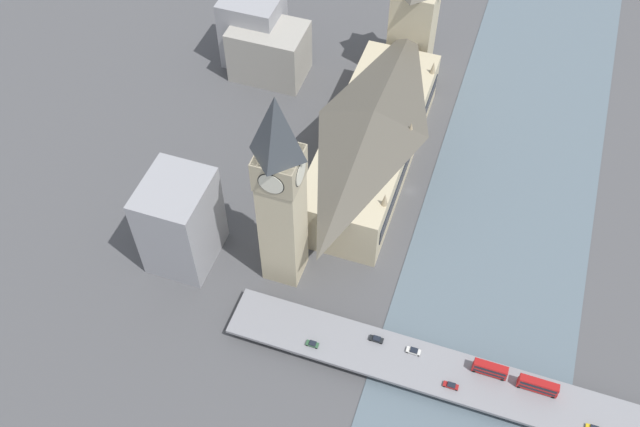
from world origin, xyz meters
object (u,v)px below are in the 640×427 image
at_px(car_southbound_mid, 312,344).
at_px(victoria_tower, 413,23).
at_px(parliament_hall, 372,138).
at_px(car_northbound_mid, 376,339).
at_px(clock_tower, 281,190).
at_px(car_northbound_tail, 451,385).
at_px(car_southbound_lead, 414,351).
at_px(double_decker_bus_rear, 490,369).
at_px(road_bridge, 470,381).
at_px(double_decker_bus_lead, 538,385).

bearing_deg(car_southbound_mid, victoria_tower, -87.84).
bearing_deg(parliament_hall, car_northbound_mid, 107.54).
bearing_deg(car_southbound_mid, car_northbound_mid, -156.33).
xyz_separation_m(clock_tower, car_northbound_tail, (-61.23, 25.89, -35.76)).
relative_size(car_northbound_mid, car_southbound_lead, 1.00).
height_order(double_decker_bus_rear, car_southbound_mid, double_decker_bus_rear).
relative_size(car_northbound_mid, car_southbound_mid, 1.12).
relative_size(road_bridge, car_northbound_mid, 34.07).
bearing_deg(car_northbound_tail, car_southbound_mid, 0.37).
bearing_deg(road_bridge, victoria_tower, -68.38).
height_order(car_northbound_tail, car_southbound_lead, car_southbound_lead).
bearing_deg(double_decker_bus_lead, car_southbound_lead, -0.36).
height_order(parliament_hall, victoria_tower, victoria_tower).
bearing_deg(car_northbound_mid, car_southbound_mid, 23.67).
distance_m(parliament_hall, car_southbound_mid, 81.36).
xyz_separation_m(double_decker_bus_lead, double_decker_bus_rear, (14.05, -0.75, -0.08)).
height_order(double_decker_bus_lead, car_southbound_lead, double_decker_bus_lead).
bearing_deg(victoria_tower, clock_tower, 83.16).
distance_m(double_decker_bus_lead, car_northbound_tail, 24.87).
relative_size(clock_tower, car_northbound_tail, 17.01).
distance_m(car_northbound_tail, car_southbound_lead, 14.95).
xyz_separation_m(victoria_tower, double_decker_bus_lead, (-71.60, 130.35, -16.89)).
height_order(parliament_hall, double_decker_bus_rear, parliament_hall).
height_order(double_decker_bus_rear, car_northbound_mid, double_decker_bus_rear).
height_order(victoria_tower, car_southbound_mid, victoria_tower).
bearing_deg(double_decker_bus_rear, car_northbound_mid, 0.41).
xyz_separation_m(car_northbound_tail, car_southbound_mid, (42.66, 0.28, 0.03)).
bearing_deg(clock_tower, parliament_hall, -103.84).
xyz_separation_m(double_decker_bus_lead, car_northbound_mid, (48.51, -0.50, -2.03)).
bearing_deg(car_southbound_lead, road_bridge, 169.17).
bearing_deg(road_bridge, parliament_hall, -55.37).
bearing_deg(car_southbound_lead, double_decker_bus_rear, -178.70).
relative_size(clock_tower, car_northbound_mid, 17.54).
bearing_deg(parliament_hall, clock_tower, 76.16).
distance_m(clock_tower, car_southbound_mid, 48.02).
bearing_deg(double_decker_bus_lead, victoria_tower, -61.22).
relative_size(victoria_tower, double_decker_bus_lead, 4.43).
relative_size(clock_tower, double_decker_bus_lead, 6.63).
relative_size(parliament_hall, double_decker_bus_rear, 8.73).
distance_m(road_bridge, car_southbound_mid, 47.97).
distance_m(parliament_hall, car_northbound_tail, 93.98).
relative_size(double_decker_bus_rear, car_northbound_mid, 2.33).
xyz_separation_m(car_northbound_mid, car_southbound_mid, (17.91, 7.85, 0.02)).
bearing_deg(victoria_tower, double_decker_bus_rear, 113.94).
xyz_separation_m(victoria_tower, double_decker_bus_rear, (-57.55, 129.61, -16.98)).
xyz_separation_m(double_decker_bus_rear, car_northbound_tail, (9.70, 7.82, -1.96)).
xyz_separation_m(parliament_hall, clock_tower, (13.44, 54.54, 26.91)).
height_order(parliament_hall, car_northbound_mid, parliament_hall).
xyz_separation_m(parliament_hall, car_northbound_tail, (-47.79, 80.44, -8.85)).
bearing_deg(car_northbound_tail, double_decker_bus_lead, -163.41).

